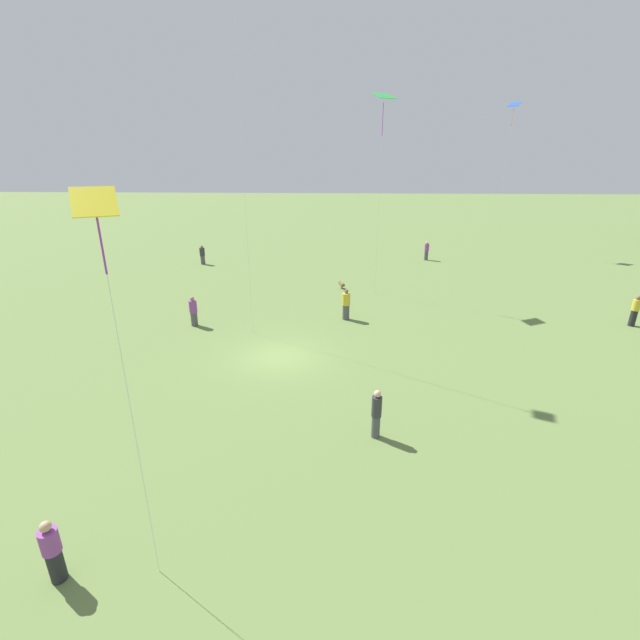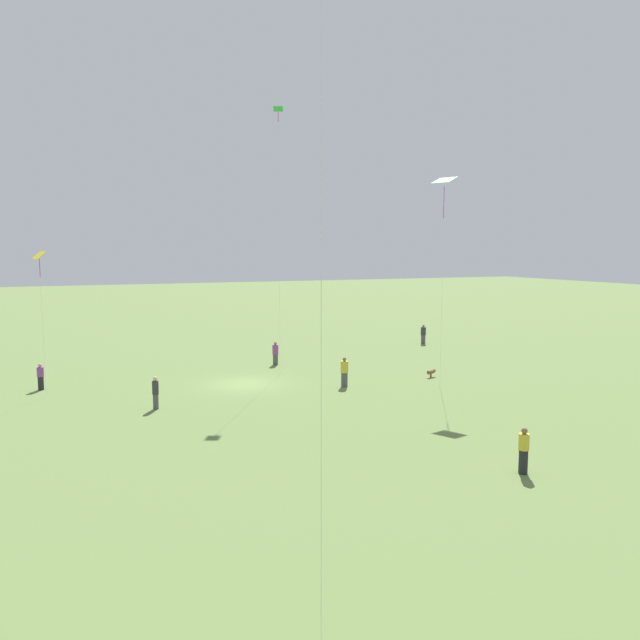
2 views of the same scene
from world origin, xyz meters
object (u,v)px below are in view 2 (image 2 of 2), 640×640
at_px(person_6, 156,393).
at_px(kite_0, 39,262).
at_px(person_3, 275,353).
at_px(kite_4, 444,186).
at_px(person_0, 344,372).
at_px(person_2, 41,377).
at_px(person_7, 423,334).
at_px(kite_5, 278,137).
at_px(person_5, 524,451).
at_px(dog_0, 432,372).

bearing_deg(person_6, kite_0, -16.45).
height_order(person_3, kite_4, kite_4).
distance_m(person_0, person_2, 18.64).
height_order(person_3, person_7, person_7).
height_order(kite_0, kite_5, kite_5).
relative_size(person_5, person_7, 1.02).
bearing_deg(person_2, person_5, 156.83).
distance_m(person_0, person_6, 11.75).
relative_size(person_0, kite_4, 0.14).
distance_m(kite_4, kite_5, 11.45).
xyz_separation_m(person_0, person_3, (1.56, -8.71, -0.06)).
bearing_deg(person_0, person_7, 123.46).
xyz_separation_m(person_7, kite_4, (8.48, 15.33, 11.52)).
bearing_deg(person_2, person_7, -138.18).
relative_size(person_0, dog_0, 2.32).
bearing_deg(person_0, dog_0, 83.27).
distance_m(person_0, dog_0, 6.67).
bearing_deg(person_0, person_3, -179.43).
relative_size(person_5, person_6, 1.01).
relative_size(person_2, person_5, 0.91).
xyz_separation_m(person_0, kite_5, (2.46, -5.15, 15.00)).
bearing_deg(person_6, person_0, -147.46).
xyz_separation_m(person_5, kite_0, (17.01, -20.73, 6.92)).
bearing_deg(person_3, person_0, 75.71).
relative_size(person_3, person_5, 0.96).
height_order(person_2, kite_0, kite_0).
xyz_separation_m(person_3, kite_4, (-7.24, 10.81, 11.53)).
height_order(person_7, kite_4, kite_4).
relative_size(person_2, person_6, 0.92).
bearing_deg(kite_4, person_6, -74.86).
relative_size(person_7, kite_5, 0.10).
xyz_separation_m(kite_0, kite_4, (-22.86, 6.38, 4.57)).
distance_m(person_0, person_7, 19.38).
xyz_separation_m(person_5, kite_4, (-5.85, -14.35, 11.49)).
distance_m(person_2, person_7, 32.37).
height_order(person_6, kite_0, kite_0).
height_order(person_2, person_5, person_5).
height_order(person_6, kite_4, kite_4).
xyz_separation_m(person_2, person_5, (-17.32, 22.89, 0.09)).
bearing_deg(kite_5, person_7, -88.06).
bearing_deg(person_3, kite_5, 51.51).
relative_size(person_6, dog_0, 2.23).
bearing_deg(kite_0, kite_5, 108.69).
xyz_separation_m(person_2, person_6, (-5.79, 7.46, 0.09)).
xyz_separation_m(person_2, person_3, (-15.93, -2.27, 0.04)).
relative_size(person_6, kite_0, 0.21).
bearing_deg(person_6, person_5, 154.35).
bearing_deg(kite_0, person_5, 54.69).
relative_size(person_6, kite_5, 0.10).
bearing_deg(kite_4, kite_0, -86.89).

